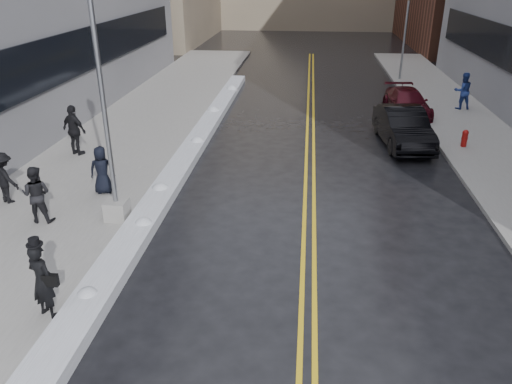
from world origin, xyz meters
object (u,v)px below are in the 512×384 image
(pedestrian_fedora, at_px, (42,281))
(pedestrian_c, at_px, (102,170))
(car_maroon, at_px, (407,102))
(fire_hydrant, at_px, (465,137))
(car_black, at_px, (403,127))
(pedestrian_east, at_px, (463,91))
(traffic_signal, at_px, (405,29))
(lamppost, at_px, (109,144))
(pedestrian_e, at_px, (4,178))
(pedestrian_b, at_px, (37,194))
(pedestrian_d, at_px, (74,130))

(pedestrian_fedora, bearing_deg, pedestrian_c, -59.12)
(car_maroon, bearing_deg, fire_hydrant, -79.06)
(pedestrian_fedora, bearing_deg, car_maroon, -100.73)
(pedestrian_fedora, xyz_separation_m, car_black, (9.68, 12.97, -0.23))
(pedestrian_east, bearing_deg, pedestrian_fedora, 45.58)
(traffic_signal, height_order, pedestrian_fedora, traffic_signal)
(lamppost, relative_size, pedestrian_e, 4.51)
(pedestrian_east, bearing_deg, pedestrian_b, 33.97)
(pedestrian_fedora, distance_m, car_black, 16.18)
(lamppost, xyz_separation_m, car_black, (9.78, 8.38, -1.73))
(traffic_signal, relative_size, pedestrian_b, 3.43)
(lamppost, distance_m, fire_hydrant, 14.81)
(fire_hydrant, bearing_deg, lamppost, -146.96)
(car_maroon, bearing_deg, lamppost, -133.52)
(pedestrian_b, relative_size, pedestrian_d, 0.86)
(fire_hydrant, xyz_separation_m, pedestrian_e, (-16.25, -7.20, 0.45))
(pedestrian_b, xyz_separation_m, car_black, (12.03, 8.75, -0.22))
(pedestrian_c, bearing_deg, pedestrian_b, 49.02)
(pedestrian_c, relative_size, pedestrian_e, 0.97)
(car_black, relative_size, car_maroon, 1.08)
(pedestrian_b, bearing_deg, fire_hydrant, -153.56)
(pedestrian_b, relative_size, pedestrian_e, 1.03)
(car_maroon, bearing_deg, pedestrian_c, -140.51)
(pedestrian_e, bearing_deg, pedestrian_d, -69.66)
(pedestrian_fedora, xyz_separation_m, pedestrian_e, (-4.05, 5.39, -0.04))
(pedestrian_b, xyz_separation_m, car_maroon, (13.05, 13.75, -0.37))
(lamppost, distance_m, pedestrian_e, 4.31)
(pedestrian_east, height_order, car_maroon, pedestrian_east)
(pedestrian_b, relative_size, car_black, 0.36)
(lamppost, bearing_deg, car_black, 40.62)
(pedestrian_d, height_order, pedestrian_e, pedestrian_d)
(pedestrian_b, height_order, car_maroon, pedestrian_b)
(pedestrian_d, height_order, pedestrian_east, pedestrian_d)
(fire_hydrant, distance_m, car_black, 2.57)
(pedestrian_east, bearing_deg, car_black, 47.44)
(pedestrian_fedora, xyz_separation_m, pedestrian_b, (-2.35, 4.22, -0.01))
(fire_hydrant, xyz_separation_m, pedestrian_d, (-15.94, -2.65, 0.62))
(lamppost, relative_size, pedestrian_b, 4.36)
(car_black, bearing_deg, pedestrian_east, 50.66)
(fire_hydrant, bearing_deg, pedestrian_e, -156.10)
(traffic_signal, relative_size, pedestrian_fedora, 3.40)
(pedestrian_c, height_order, car_maroon, pedestrian_c)
(traffic_signal, distance_m, pedestrian_b, 26.52)
(pedestrian_fedora, relative_size, pedestrian_d, 0.86)
(car_maroon, bearing_deg, pedestrian_fedora, -125.39)
(pedestrian_e, xyz_separation_m, car_maroon, (14.75, 12.59, -0.34))
(traffic_signal, distance_m, pedestrian_c, 24.09)
(pedestrian_fedora, height_order, pedestrian_d, pedestrian_d)
(pedestrian_c, distance_m, car_maroon, 16.62)
(traffic_signal, relative_size, pedestrian_east, 3.11)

